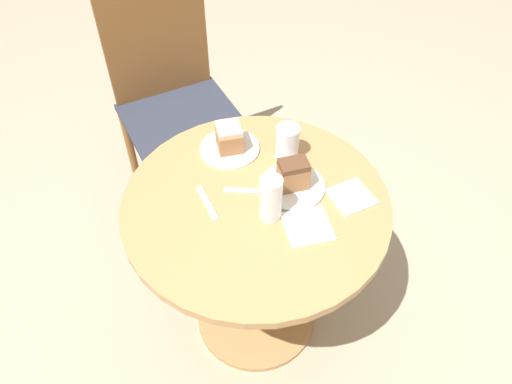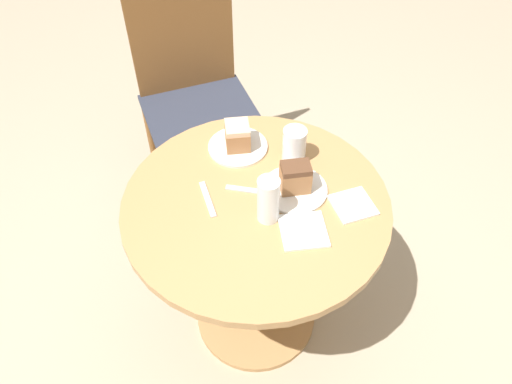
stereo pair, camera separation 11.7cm
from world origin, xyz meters
name	(u,v)px [view 2 (the right image)]	position (x,y,z in m)	size (l,w,h in m)	color
ground_plane	(256,316)	(0.00, 0.00, 0.00)	(8.00, 8.00, 0.00)	tan
table	(256,239)	(0.00, 0.00, 0.52)	(0.82, 0.82, 0.71)	tan
chair	(195,93)	(0.06, 0.83, 0.53)	(0.49, 0.48, 1.01)	brown
plate_near	(294,189)	(0.13, -0.01, 0.71)	(0.20, 0.20, 0.01)	silver
plate_far	(238,147)	(0.04, 0.24, 0.71)	(0.20, 0.20, 0.01)	silver
cake_slice_near	(295,177)	(0.13, -0.01, 0.77)	(0.10, 0.08, 0.10)	#9E6B42
cake_slice_far	(237,136)	(0.04, 0.24, 0.76)	(0.10, 0.10, 0.09)	#9E6B42
glass_lemonade	(294,147)	(0.18, 0.12, 0.76)	(0.08, 0.08, 0.12)	beige
glass_water	(268,201)	(0.01, -0.07, 0.78)	(0.07, 0.07, 0.15)	silver
napkin_stack	(303,231)	(0.08, -0.16, 0.71)	(0.16, 0.16, 0.01)	white
fork	(253,191)	(0.01, 0.04, 0.71)	(0.15, 0.11, 0.00)	silver
spoon	(208,199)	(-0.13, 0.06, 0.71)	(0.03, 0.15, 0.00)	silver
napkin_side	(353,205)	(0.26, -0.13, 0.71)	(0.13, 0.13, 0.01)	white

